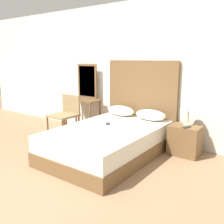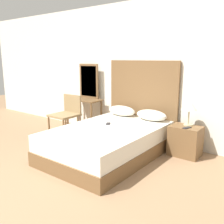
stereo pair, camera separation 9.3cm
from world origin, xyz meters
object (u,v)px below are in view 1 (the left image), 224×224
at_px(phone_on_nightstand, 187,127).
at_px(vanity_desk, 82,106).
at_px(table_lamp, 189,106).
at_px(phone_on_bed, 108,124).
at_px(chair, 66,113).
at_px(bed, 108,142).
at_px(nightstand, 185,140).

distance_m(phone_on_nightstand, vanity_desk, 2.42).
bearing_deg(table_lamp, phone_on_nightstand, -75.77).
height_order(phone_on_bed, chair, chair).
xyz_separation_m(phone_on_nightstand, chair, (-2.42, -0.36, 0.00)).
relative_size(phone_on_bed, chair, 0.19).
height_order(table_lamp, chair, table_lamp).
distance_m(bed, nightstand, 1.30).
height_order(bed, chair, chair).
distance_m(nightstand, table_lamp, 0.59).
distance_m(bed, phone_on_bed, 0.35).
bearing_deg(vanity_desk, table_lamp, 0.89).
relative_size(table_lamp, phone_on_nightstand, 2.67).
bearing_deg(nightstand, vanity_desk, 179.04).
height_order(bed, vanity_desk, vanity_desk).
relative_size(phone_on_bed, table_lamp, 0.37).
height_order(phone_on_nightstand, vanity_desk, vanity_desk).
bearing_deg(phone_on_bed, phone_on_nightstand, 22.35).
xyz_separation_m(phone_on_bed, vanity_desk, (-1.19, 0.64, 0.08)).
distance_m(bed, vanity_desk, 1.61).
xyz_separation_m(vanity_desk, chair, (-0.01, -0.49, -0.06)).
height_order(table_lamp, phone_on_nightstand, table_lamp).
distance_m(phone_on_bed, nightstand, 1.34).
bearing_deg(table_lamp, nightstand, -92.31).
bearing_deg(nightstand, bed, -142.30).
height_order(nightstand, table_lamp, table_lamp).
bearing_deg(phone_on_nightstand, vanity_desk, 176.80).
bearing_deg(vanity_desk, phone_on_nightstand, -3.20).
relative_size(bed, table_lamp, 4.88).
distance_m(table_lamp, phone_on_nightstand, 0.37).
xyz_separation_m(bed, vanity_desk, (-1.34, 0.83, 0.33)).
height_order(phone_on_nightstand, chair, chair).
distance_m(bed, phone_on_nightstand, 1.31).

